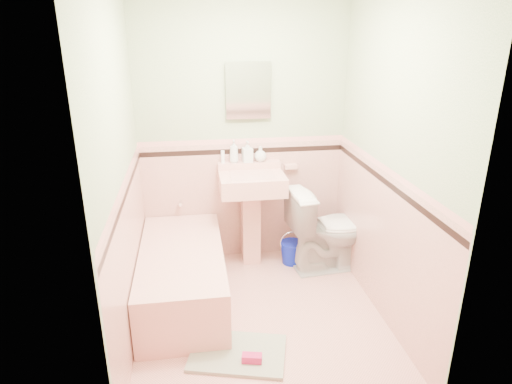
{
  "coord_description": "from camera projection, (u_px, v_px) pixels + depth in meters",
  "views": [
    {
      "loc": [
        -0.5,
        -3.09,
        2.25
      ],
      "look_at": [
        0.0,
        0.25,
        1.0
      ],
      "focal_mm": 31.3,
      "sensor_mm": 36.0,
      "label": 1
    }
  ],
  "objects": [
    {
      "name": "floor",
      "position": [
        260.0,
        315.0,
        3.71
      ],
      "size": [
        2.2,
        2.2,
        0.0
      ],
      "primitive_type": "plane",
      "color": "#E7A497",
      "rests_on": "ground"
    },
    {
      "name": "wall_back",
      "position": [
        243.0,
        138.0,
        4.3
      ],
      "size": [
        2.5,
        0.0,
        2.5
      ],
      "primitive_type": "plane",
      "rotation": [
        1.57,
        0.0,
        0.0
      ],
      "color": "beige",
      "rests_on": "ground"
    },
    {
      "name": "wall_front",
      "position": [
        296.0,
        237.0,
        2.26
      ],
      "size": [
        2.5,
        0.0,
        2.5
      ],
      "primitive_type": "plane",
      "rotation": [
        -1.57,
        0.0,
        0.0
      ],
      "color": "beige",
      "rests_on": "ground"
    },
    {
      "name": "wall_left",
      "position": [
        121.0,
        178.0,
        3.14
      ],
      "size": [
        0.0,
        2.5,
        2.5
      ],
      "primitive_type": "plane",
      "rotation": [
        1.57,
        0.0,
        1.57
      ],
      "color": "beige",
      "rests_on": "ground"
    },
    {
      "name": "wall_right",
      "position": [
        390.0,
        166.0,
        3.42
      ],
      "size": [
        0.0,
        2.5,
        2.5
      ],
      "primitive_type": "plane",
      "rotation": [
        1.57,
        0.0,
        -1.57
      ],
      "color": "beige",
      "rests_on": "ground"
    },
    {
      "name": "wainscot_back",
      "position": [
        244.0,
        201.0,
        4.52
      ],
      "size": [
        2.0,
        0.0,
        2.0
      ],
      "primitive_type": "plane",
      "rotation": [
        1.57,
        0.0,
        0.0
      ],
      "color": "#E9A99C",
      "rests_on": "ground"
    },
    {
      "name": "wainscot_front",
      "position": [
        291.0,
        341.0,
        2.5
      ],
      "size": [
        2.0,
        0.0,
        2.0
      ],
      "primitive_type": "plane",
      "rotation": [
        -1.57,
        0.0,
        0.0
      ],
      "color": "#E9A99C",
      "rests_on": "ground"
    },
    {
      "name": "wainscot_left",
      "position": [
        132.0,
        260.0,
        3.37
      ],
      "size": [
        0.0,
        2.2,
        2.2
      ],
      "primitive_type": "plane",
      "rotation": [
        1.57,
        0.0,
        1.57
      ],
      "color": "#E9A99C",
      "rests_on": "ground"
    },
    {
      "name": "wainscot_right",
      "position": [
        380.0,
        242.0,
        3.64
      ],
      "size": [
        0.0,
        2.2,
        2.2
      ],
      "primitive_type": "plane",
      "rotation": [
        1.57,
        0.0,
        -1.57
      ],
      "color": "#E9A99C",
      "rests_on": "ground"
    },
    {
      "name": "accent_back",
      "position": [
        243.0,
        151.0,
        4.33
      ],
      "size": [
        2.0,
        0.0,
        2.0
      ],
      "primitive_type": "plane",
      "rotation": [
        1.57,
        0.0,
        0.0
      ],
      "color": "black",
      "rests_on": "ground"
    },
    {
      "name": "accent_front",
      "position": [
        294.0,
        258.0,
        2.32
      ],
      "size": [
        2.0,
        0.0,
        2.0
      ],
      "primitive_type": "plane",
      "rotation": [
        -1.57,
        0.0,
        0.0
      ],
      "color": "black",
      "rests_on": "ground"
    },
    {
      "name": "accent_left",
      "position": [
        126.0,
        195.0,
        3.19
      ],
      "size": [
        0.0,
        2.2,
        2.2
      ],
      "primitive_type": "plane",
      "rotation": [
        1.57,
        0.0,
        1.57
      ],
      "color": "black",
      "rests_on": "ground"
    },
    {
      "name": "accent_right",
      "position": [
        386.0,
        182.0,
        3.46
      ],
      "size": [
        0.0,
        2.2,
        2.2
      ],
      "primitive_type": "plane",
      "rotation": [
        1.57,
        0.0,
        -1.57
      ],
      "color": "black",
      "rests_on": "ground"
    },
    {
      "name": "cap_back",
      "position": [
        243.0,
        141.0,
        4.29
      ],
      "size": [
        2.0,
        0.0,
        2.0
      ],
      "primitive_type": "plane",
      "rotation": [
        1.57,
        0.0,
        0.0
      ],
      "color": "pink",
      "rests_on": "ground"
    },
    {
      "name": "cap_front",
      "position": [
        295.0,
        241.0,
        2.29
      ],
      "size": [
        2.0,
        0.0,
        2.0
      ],
      "primitive_type": "plane",
      "rotation": [
        -1.57,
        0.0,
        0.0
      ],
      "color": "pink",
      "rests_on": "ground"
    },
    {
      "name": "cap_left",
      "position": [
        124.0,
        182.0,
        3.15
      ],
      "size": [
        0.0,
        2.2,
        2.2
      ],
      "primitive_type": "plane",
      "rotation": [
        1.57,
        0.0,
        1.57
      ],
      "color": "pink",
      "rests_on": "ground"
    },
    {
      "name": "cap_right",
      "position": [
        387.0,
        170.0,
        3.43
      ],
      "size": [
        0.0,
        2.2,
        2.2
      ],
      "primitive_type": "plane",
      "rotation": [
        1.57,
        0.0,
        -1.57
      ],
      "color": "pink",
      "rests_on": "ground"
    },
    {
      "name": "bathtub",
      "position": [
        183.0,
        277.0,
        3.85
      ],
      "size": [
        0.7,
        1.5,
        0.45
      ],
      "primitive_type": "cube",
      "color": "#E29D90",
      "rests_on": "floor"
    },
    {
      "name": "tub_faucet",
      "position": [
        181.0,
        203.0,
        4.38
      ],
      "size": [
        0.04,
        0.12,
        0.04
      ],
      "primitive_type": "cylinder",
      "rotation": [
        1.57,
        0.0,
        0.0
      ],
      "color": "silver",
      "rests_on": "wall_back"
    },
    {
      "name": "sink",
      "position": [
        252.0,
        220.0,
        4.35
      ],
      "size": [
        0.61,
        0.5,
        0.96
      ],
      "primitive_type": null,
      "color": "#E29D90",
      "rests_on": "floor"
    },
    {
      "name": "sink_faucet",
      "position": [
        250.0,
        170.0,
        4.32
      ],
      "size": [
        0.02,
        0.02,
        0.1
      ],
      "primitive_type": "cylinder",
      "color": "silver",
      "rests_on": "sink"
    },
    {
      "name": "medicine_cabinet",
      "position": [
        248.0,
        91.0,
        4.12
      ],
      "size": [
        0.36,
        0.04,
        0.46
      ],
      "primitive_type": "cube",
      "color": "white",
      "rests_on": "wall_back"
    },
    {
      "name": "soap_dish",
      "position": [
        291.0,
        166.0,
        4.43
      ],
      "size": [
        0.12,
        0.07,
        0.04
      ],
      "primitive_type": "cube",
      "color": "#E29D90",
      "rests_on": "wall_back"
    },
    {
      "name": "soap_bottle_left",
      "position": [
        234.0,
        151.0,
        4.27
      ],
      "size": [
        0.1,
        0.1,
        0.22
      ],
      "primitive_type": "imported",
      "rotation": [
        0.0,
        0.0,
        -0.15
      ],
      "color": "#B2B2B2",
      "rests_on": "sink"
    },
    {
      "name": "soap_bottle_mid",
      "position": [
        247.0,
        152.0,
        4.29
      ],
      "size": [
        0.1,
        0.1,
        0.2
      ],
      "primitive_type": "imported",
      "rotation": [
        0.0,
        0.0,
        0.12
      ],
      "color": "#B2B2B2",
      "rests_on": "sink"
    },
    {
      "name": "soap_bottle_right",
      "position": [
        260.0,
        154.0,
        4.32
      ],
      "size": [
        0.13,
        0.13,
        0.15
      ],
      "primitive_type": "imported",
      "rotation": [
        0.0,
        0.0,
        0.13
      ],
      "color": "#B2B2B2",
      "rests_on": "sink"
    },
    {
      "name": "tube",
      "position": [
        223.0,
        157.0,
        4.27
      ],
      "size": [
        0.04,
        0.04,
        0.12
      ],
      "primitive_type": "cylinder",
      "rotation": [
        0.0,
        0.0,
        0.24
      ],
      "color": "white",
      "rests_on": "sink"
    },
    {
      "name": "toilet",
      "position": [
        330.0,
        229.0,
        4.31
      ],
      "size": [
        0.86,
        0.55,
        0.84
      ],
      "primitive_type": "imported",
      "rotation": [
        0.0,
        0.0,
        1.68
      ],
      "color": "white",
      "rests_on": "floor"
    },
    {
      "name": "bucket",
      "position": [
        292.0,
        252.0,
        4.5
      ],
      "size": [
        0.3,
        0.3,
        0.23
      ],
      "primitive_type": null,
      "rotation": [
        0.0,
        0.0,
        0.4
      ],
      "color": "#0817AE",
      "rests_on": "floor"
    },
    {
      "name": "bath_mat",
      "position": [
        238.0,
        353.0,
        3.26
      ],
      "size": [
        0.78,
        0.62,
        0.03
      ],
      "primitive_type": "cube",
      "rotation": [
        0.0,
        0.0,
        -0.26
      ],
      "color": "gray",
      "rests_on": "floor"
    },
    {
      "name": "shoe",
      "position": [
        252.0,
        358.0,
        3.15
      ],
      "size": [
        0.15,
        0.1,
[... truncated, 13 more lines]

